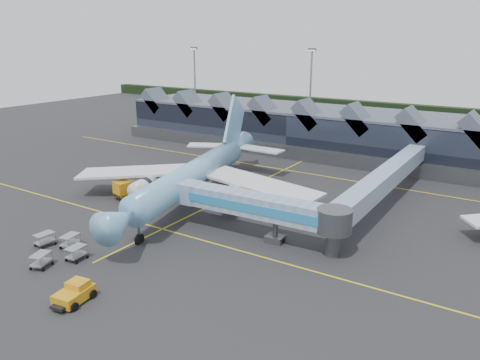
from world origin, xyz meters
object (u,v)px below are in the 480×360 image
Objects in this scene: jet_bridge at (269,209)px; pushback_tug at (74,293)px; fuel_truck at (143,184)px; main_airliner at (196,173)px.

jet_bridge is 25.01m from pushback_tug.
main_airliner is at bearing 30.93° from fuel_truck.
fuel_truck is at bearing -177.65° from main_airliner.
main_airliner is 32.07m from pushback_tug.
main_airliner is 1.95× the size of jet_bridge.
pushback_tug is at bearing -113.48° from jet_bridge.
main_airliner reaches higher than pushback_tug.
main_airliner is 9.99m from fuel_truck.
main_airliner is at bearing 97.33° from pushback_tug.
fuel_truck is at bearing 114.17° from pushback_tug.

